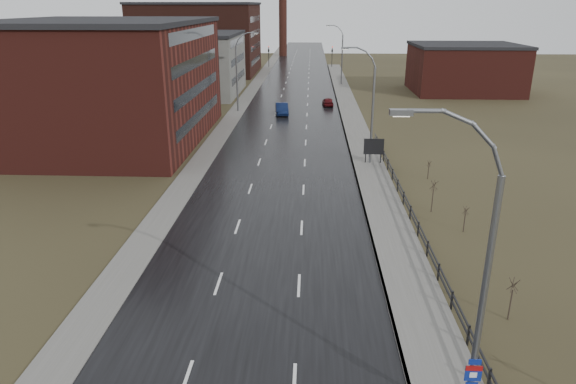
# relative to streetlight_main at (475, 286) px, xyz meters

# --- Properties ---
(road) EXTENTS (14.00, 300.00, 0.06)m
(road) POSITION_rel_streetlight_main_xyz_m (-8.47, 58.00, -6.03)
(road) COLOR black
(road) RESTS_ON ground
(sidewalk_right) EXTENTS (3.20, 180.00, 0.18)m
(sidewalk_right) POSITION_rel_streetlight_main_xyz_m (0.13, 33.00, -5.97)
(sidewalk_right) COLOR #595651
(sidewalk_right) RESTS_ON ground
(curb_right) EXTENTS (0.16, 180.00, 0.18)m
(curb_right) POSITION_rel_streetlight_main_xyz_m (-1.39, 33.00, -5.97)
(curb_right) COLOR slate
(curb_right) RESTS_ON ground
(sidewalk_left) EXTENTS (2.40, 260.00, 0.12)m
(sidewalk_left) POSITION_rel_streetlight_main_xyz_m (-16.67, 58.00, -6.00)
(sidewalk_left) COLOR #595651
(sidewalk_left) RESTS_ON ground
(warehouse_near) EXTENTS (22.44, 28.56, 13.50)m
(warehouse_near) POSITION_rel_streetlight_main_xyz_m (-29.46, 43.00, 0.70)
(warehouse_near) COLOR #471914
(warehouse_near) RESTS_ON ground
(warehouse_mid) EXTENTS (16.32, 20.40, 10.50)m
(warehouse_mid) POSITION_rel_streetlight_main_xyz_m (-26.46, 76.00, -0.80)
(warehouse_mid) COLOR slate
(warehouse_mid) RESTS_ON ground
(warehouse_far) EXTENTS (26.52, 24.48, 15.50)m
(warehouse_far) POSITION_rel_streetlight_main_xyz_m (-31.47, 106.00, 1.70)
(warehouse_far) COLOR #331611
(warehouse_far) RESTS_ON ground
(building_right) EXTENTS (18.36, 16.32, 8.50)m
(building_right) POSITION_rel_streetlight_main_xyz_m (21.83, 80.00, -1.80)
(building_right) COLOR #471914
(building_right) RESTS_ON ground
(smokestack) EXTENTS (2.70, 2.70, 30.70)m
(smokestack) POSITION_rel_streetlight_main_xyz_m (-14.47, 148.00, 9.44)
(smokestack) COLOR #331611
(smokestack) RESTS_ON ground
(streetlight_main) EXTENTS (3.91, 0.29, 12.11)m
(streetlight_main) POSITION_rel_streetlight_main_xyz_m (0.00, 0.00, 0.00)
(streetlight_main) COLOR slate
(streetlight_main) RESTS_ON ground
(streetlight_right_mid) EXTENTS (3.36, 0.28, 11.35)m
(streetlight_right_mid) POSITION_rel_streetlight_main_xyz_m (0.03, 34.00, -0.22)
(streetlight_right_mid) COLOR slate
(streetlight_right_mid) RESTS_ON ground
(streetlight_left) EXTENTS (3.36, 0.28, 11.35)m
(streetlight_left) POSITION_rel_streetlight_main_xyz_m (-16.17, 60.00, -0.22)
(streetlight_left) COLOR slate
(streetlight_left) RESTS_ON ground
(streetlight_right_far) EXTENTS (3.36, 0.28, 11.35)m
(streetlight_right_far) POSITION_rel_streetlight_main_xyz_m (0.03, 88.00, -0.22)
(streetlight_right_far) COLOR slate
(streetlight_right_far) RESTS_ON ground
(guardrail) EXTENTS (0.10, 53.05, 1.10)m
(guardrail) POSITION_rel_streetlight_main_xyz_m (1.83, 16.32, -5.35)
(guardrail) COLOR black
(guardrail) RESTS_ON ground
(shrub_c) EXTENTS (0.55, 0.58, 2.32)m
(shrub_c) POSITION_rel_streetlight_main_xyz_m (4.50, 7.23, -4.83)
(shrub_c) COLOR #382D23
(shrub_c) RESTS_ON ground
(shrub_d) EXTENTS (0.45, 0.47, 1.88)m
(shrub_d) POSITION_rel_streetlight_main_xyz_m (5.19, 17.94, -5.06)
(shrub_d) COLOR #382D23
(shrub_d) RESTS_ON ground
(shrub_e) EXTENTS (0.60, 0.63, 2.54)m
(shrub_e) POSITION_rel_streetlight_main_xyz_m (3.75, 21.57, -4.71)
(shrub_e) COLOR #382D23
(shrub_e) RESTS_ON ground
(shrub_f) EXTENTS (0.42, 0.44, 1.74)m
(shrub_f) POSITION_rel_streetlight_main_xyz_m (5.14, 29.51, -5.14)
(shrub_f) COLOR #382D23
(shrub_f) RESTS_ON ground
(billboard) EXTENTS (1.97, 0.17, 2.64)m
(billboard) POSITION_rel_streetlight_main_xyz_m (0.63, 33.92, -4.30)
(billboard) COLOR black
(billboard) RESTS_ON ground
(traffic_light_left) EXTENTS (0.58, 2.73, 5.30)m
(traffic_light_left) POSITION_rel_streetlight_main_xyz_m (-16.47, 118.00, -1.46)
(traffic_light_left) COLOR black
(traffic_light_left) RESTS_ON ground
(traffic_light_right) EXTENTS (0.58, 2.73, 5.30)m
(traffic_light_right) POSITION_rel_streetlight_main_xyz_m (-0.47, 118.00, -1.46)
(traffic_light_right) COLOR black
(traffic_light_right) RESTS_ON ground
(car_near) EXTENTS (2.25, 5.12, 1.63)m
(car_near) POSITION_rel_streetlight_main_xyz_m (-9.82, 58.01, -5.24)
(car_near) COLOR #0B1537
(car_near) RESTS_ON ground
(car_far) EXTENTS (1.78, 3.95, 1.32)m
(car_far) POSITION_rel_streetlight_main_xyz_m (-2.97, 65.03, -5.40)
(car_far) COLOR #4D0C10
(car_far) RESTS_ON ground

